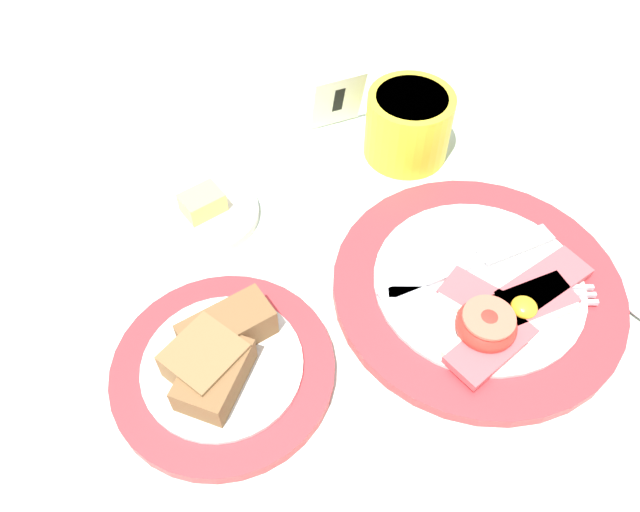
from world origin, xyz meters
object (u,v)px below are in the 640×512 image
at_px(bread_plate, 222,366).
at_px(butter_dish, 204,211).
at_px(sugar_cup, 408,124).
at_px(number_card, 334,95).
at_px(fork_on_cloth, 398,507).
at_px(breakfast_plate, 482,292).

relative_size(bread_plate, butter_dish, 1.70).
distance_m(bread_plate, sugar_cup, 0.33).
relative_size(number_card, fork_on_cloth, 0.40).
xyz_separation_m(sugar_cup, number_card, (-0.05, 0.08, -0.00)).
bearing_deg(fork_on_cloth, bread_plate, 30.79).
height_order(breakfast_plate, sugar_cup, sugar_cup).
height_order(bread_plate, fork_on_cloth, bread_plate).
relative_size(breakfast_plate, sugar_cup, 2.90).
relative_size(sugar_cup, number_card, 1.25).
bearing_deg(butter_dish, number_card, 23.25).
distance_m(breakfast_plate, sugar_cup, 0.21).
height_order(butter_dish, number_card, number_card).
height_order(breakfast_plate, fork_on_cloth, breakfast_plate).
bearing_deg(number_card, butter_dish, -153.87).
bearing_deg(butter_dish, fork_on_cloth, -83.85).
bearing_deg(number_card, fork_on_cloth, -106.68).
height_order(breakfast_plate, number_card, number_card).
bearing_deg(number_card, breakfast_plate, -84.27).
bearing_deg(bread_plate, breakfast_plate, -6.26).
xyz_separation_m(number_card, fork_on_cloth, (-0.15, -0.41, -0.04)).
bearing_deg(breakfast_plate, number_card, 92.84).
height_order(bread_plate, butter_dish, bread_plate).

